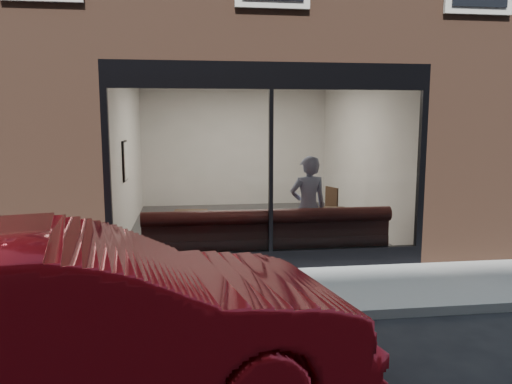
{
  "coord_description": "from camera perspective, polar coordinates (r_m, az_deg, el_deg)",
  "views": [
    {
      "loc": [
        -1.25,
        -5.49,
        2.37
      ],
      "look_at": [
        -0.18,
        2.4,
        1.19
      ],
      "focal_mm": 35.0,
      "sensor_mm": 36.0,
      "label": 1
    }
  ],
  "objects": [
    {
      "name": "host_building_pier_right",
      "position": [
        14.41,
        12.66,
        5.18
      ],
      "size": [
        2.5,
        12.0,
        3.2
      ],
      "primitive_type": "cube",
      "color": "brown",
      "rests_on": "ground"
    },
    {
      "name": "cafe_table_right",
      "position": [
        8.98,
        8.05,
        -2.1
      ],
      "size": [
        0.81,
        0.81,
        0.04
      ],
      "primitive_type": "cube",
      "rotation": [
        0.0,
        0.0,
        -0.29
      ],
      "color": "black",
      "rests_on": "cafe_floor"
    },
    {
      "name": "kerb_near",
      "position": [
        6.04,
        4.99,
        -14.07
      ],
      "size": [
        40.0,
        0.1,
        0.12
      ],
      "primitive_type": "cube",
      "color": "gray",
      "rests_on": "ground"
    },
    {
      "name": "host_building_backfill",
      "position": [
        16.56,
        -3.39,
        5.77
      ],
      "size": [
        5.0,
        6.0,
        3.2
      ],
      "primitive_type": "cube",
      "color": "brown",
      "rests_on": "ground"
    },
    {
      "name": "person",
      "position": [
        8.52,
        5.97,
        -1.72
      ],
      "size": [
        0.67,
        0.47,
        1.74
      ],
      "primitive_type": "imported",
      "rotation": [
        0.0,
        0.0,
        3.23
      ],
      "color": "#8C95BA",
      "rests_on": "cafe_floor"
    },
    {
      "name": "cafe_wall_back",
      "position": [
        13.56,
        -2.42,
        5.19
      ],
      "size": [
        5.0,
        0.0,
        5.0
      ],
      "primitive_type": "plane",
      "rotation": [
        1.57,
        0.0,
        0.0
      ],
      "color": "silver",
      "rests_on": "ground"
    },
    {
      "name": "parked_car",
      "position": [
        4.21,
        -20.55,
        -14.44
      ],
      "size": [
        4.91,
        2.57,
        1.54
      ],
      "primitive_type": "imported",
      "rotation": [
        0.0,
        0.0,
        1.78
      ],
      "color": "maroon",
      "rests_on": "ground"
    },
    {
      "name": "cafe_chair_right",
      "position": [
        10.47,
        7.75,
        -3.36
      ],
      "size": [
        0.51,
        0.51,
        0.04
      ],
      "primitive_type": "cube",
      "rotation": [
        0.0,
        0.0,
        3.5
      ],
      "color": "black",
      "rests_on": "cafe_floor"
    },
    {
      "name": "banquette",
      "position": [
        8.32,
        1.21,
        -6.5
      ],
      "size": [
        4.0,
        0.55,
        0.45
      ],
      "primitive_type": "cube",
      "color": "#381514",
      "rests_on": "cafe_floor"
    },
    {
      "name": "storefront_glass",
      "position": [
        7.66,
        1.74,
        2.3
      ],
      "size": [
        4.8,
        0.0,
        4.8
      ],
      "primitive_type": "plane",
      "rotation": [
        1.57,
        0.0,
        0.0
      ],
      "color": "white",
      "rests_on": "storefront_kick"
    },
    {
      "name": "host_building_pier_left",
      "position": [
        13.74,
        -18.24,
        4.82
      ],
      "size": [
        2.5,
        12.0,
        3.2
      ],
      "primitive_type": "cube",
      "color": "brown",
      "rests_on": "ground"
    },
    {
      "name": "wall_poster",
      "position": [
        9.93,
        -14.65,
        3.47
      ],
      "size": [
        0.02,
        0.53,
        0.71
      ],
      "primitive_type": "cube",
      "color": "white",
      "rests_on": "cafe_wall_left"
    },
    {
      "name": "cafe_ceiling",
      "position": [
        10.6,
        -0.93,
        12.89
      ],
      "size": [
        6.0,
        6.0,
        0.0
      ],
      "primitive_type": "plane",
      "rotation": [
        3.14,
        0.0,
        0.0
      ],
      "color": "white",
      "rests_on": "host_building_upper"
    },
    {
      "name": "cafe_wall_left",
      "position": [
        10.59,
        -14.44,
        4.01
      ],
      "size": [
        0.0,
        6.0,
        6.0
      ],
      "primitive_type": "plane",
      "rotation": [
        1.57,
        0.0,
        1.57
      ],
      "color": "silver",
      "rests_on": "ground"
    },
    {
      "name": "cafe_floor",
      "position": [
        10.82,
        -0.89,
        -4.09
      ],
      "size": [
        6.0,
        6.0,
        0.0
      ],
      "primitive_type": "plane",
      "color": "#2D2D30",
      "rests_on": "ground"
    },
    {
      "name": "ground",
      "position": [
        6.11,
        4.88,
        -14.41
      ],
      "size": [
        120.0,
        120.0,
        0.0
      ],
      "primitive_type": "plane",
      "color": "black",
      "rests_on": "ground"
    },
    {
      "name": "storefront_mullion",
      "position": [
        7.69,
        1.7,
        2.32
      ],
      "size": [
        0.06,
        0.1,
        2.5
      ],
      "primitive_type": "cube",
      "color": "black",
      "rests_on": "storefront_kick"
    },
    {
      "name": "sidewalk_near",
      "position": [
        7.02,
        3.07,
        -11.25
      ],
      "size": [
        40.0,
        2.0,
        0.01
      ],
      "primitive_type": "cube",
      "color": "gray",
      "rests_on": "ground"
    },
    {
      "name": "storefront_kick",
      "position": [
        7.96,
        1.66,
        -7.75
      ],
      "size": [
        5.0,
        0.1,
        0.3
      ],
      "primitive_type": "cube",
      "color": "black",
      "rests_on": "ground"
    },
    {
      "name": "cafe_wall_right",
      "position": [
        11.16,
        11.92,
        4.31
      ],
      "size": [
        0.0,
        6.0,
        6.0
      ],
      "primitive_type": "plane",
      "rotation": [
        1.57,
        0.0,
        -1.57
      ],
      "color": "silver",
      "rests_on": "ground"
    },
    {
      "name": "storefront_header",
      "position": [
        7.67,
        1.75,
        13.16
      ],
      "size": [
        5.0,
        0.1,
        0.4
      ],
      "primitive_type": "cube",
      "color": "black",
      "rests_on": "host_building_upper"
    },
    {
      "name": "cafe_table_left",
      "position": [
        8.74,
        -7.55,
        -2.38
      ],
      "size": [
        0.63,
        0.63,
        0.04
      ],
      "primitive_type": "cube",
      "rotation": [
        0.0,
        0.0,
        -0.1
      ],
      "color": "black",
      "rests_on": "cafe_floor"
    }
  ]
}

